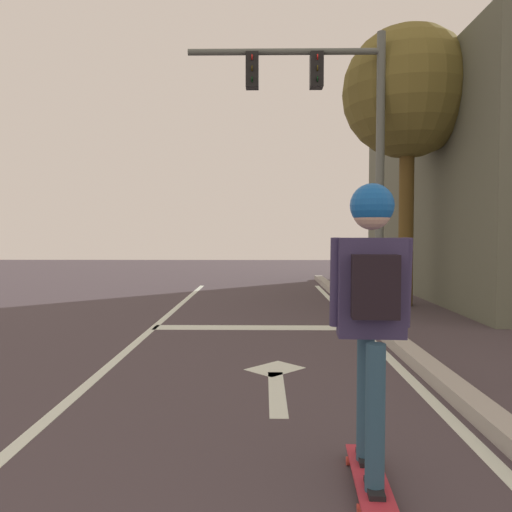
{
  "coord_description": "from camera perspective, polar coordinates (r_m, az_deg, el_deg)",
  "views": [
    {
      "loc": [
        1.42,
        1.31,
        1.53
      ],
      "look_at": [
        1.33,
        7.54,
        1.25
      ],
      "focal_mm": 35.79,
      "sensor_mm": 36.0,
      "label": 1
    }
  ],
  "objects": [
    {
      "name": "skater",
      "position": [
        3.08,
        12.79,
        -3.71
      ],
      "size": [
        0.48,
        0.64,
        1.74
      ],
      "color": "#2D516B",
      "rests_on": "skateboard"
    },
    {
      "name": "lane_arrow_stem",
      "position": [
        5.07,
        2.36,
        -14.95
      ],
      "size": [
        0.16,
        1.4,
        0.01
      ],
      "primitive_type": "cube",
      "color": "silver",
      "rests_on": "ground"
    },
    {
      "name": "traffic_signal_mast",
      "position": [
        9.99,
        8.44,
        14.98
      ],
      "size": [
        3.68,
        0.34,
        5.26
      ],
      "color": "#5B625B",
      "rests_on": "ground"
    },
    {
      "name": "roadside_tree",
      "position": [
        11.54,
        16.6,
        16.93
      ],
      "size": [
        2.71,
        2.71,
        5.81
      ],
      "color": "brown",
      "rests_on": "ground"
    },
    {
      "name": "curb_strip",
      "position": [
        5.23,
        21.46,
        -13.82
      ],
      "size": [
        0.24,
        24.0,
        0.14
      ],
      "primitive_type": "cube",
      "color": "#A7A39B",
      "rests_on": "ground"
    },
    {
      "name": "lane_line_curbside",
      "position": [
        5.17,
        18.77,
        -14.75
      ],
      "size": [
        0.12,
        20.0,
        0.01
      ],
      "primitive_type": "cube",
      "color": "silver",
      "rests_on": "ground"
    },
    {
      "name": "lane_line_center",
      "position": [
        5.25,
        -19.63,
        -14.5
      ],
      "size": [
        0.12,
        20.0,
        0.01
      ],
      "primitive_type": "cube",
      "color": "silver",
      "rests_on": "ground"
    },
    {
      "name": "stop_bar",
      "position": [
        8.31,
        0.54,
        -8.0
      ],
      "size": [
        3.46,
        0.4,
        0.01
      ],
      "primitive_type": "cube",
      "color": "silver",
      "rests_on": "ground"
    },
    {
      "name": "skateboard",
      "position": [
        3.41,
        12.54,
        -22.92
      ],
      "size": [
        0.25,
        0.88,
        0.08
      ],
      "color": "#B72939",
      "rests_on": "ground"
    },
    {
      "name": "lane_arrow_head",
      "position": [
        5.89,
        2.13,
        -12.45
      ],
      "size": [
        0.71,
        0.71,
        0.01
      ],
      "primitive_type": "cube",
      "rotation": [
        0.0,
        0.0,
        0.79
      ],
      "color": "silver",
      "rests_on": "ground"
    }
  ]
}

